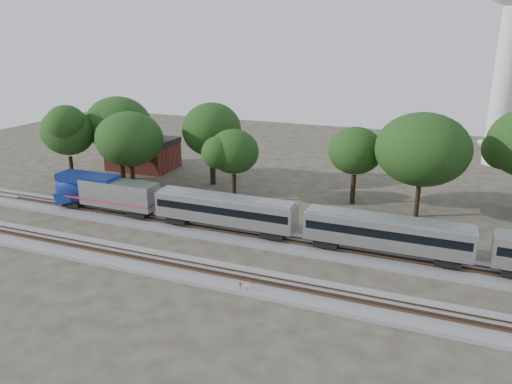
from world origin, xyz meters
TOP-DOWN VIEW (x-y plane):
  - ground at (0.00, 0.00)m, footprint 160.00×160.00m
  - track_far at (0.00, 6.00)m, footprint 160.00×5.00m
  - track_near at (0.00, -4.00)m, footprint 160.00×5.00m
  - switch_stand_red at (6.33, -5.98)m, footprint 0.32×0.14m
  - switch_stand_white at (7.06, -6.13)m, footprint 0.36×0.07m
  - switch_lever at (7.40, -5.61)m, footprint 0.52×0.33m
  - brick_building at (-26.89, 27.49)m, footprint 11.04×7.81m
  - tree_0 at (-31.46, 15.09)m, footprint 8.52×8.52m
  - tree_1 at (-26.20, 20.60)m, footprint 9.01×9.01m
  - tree_2 at (-20.50, 15.41)m, footprint 8.20×8.20m
  - tree_3 at (-11.46, 23.72)m, footprint 8.77×8.77m
  - tree_4 at (-4.95, 17.37)m, footprint 7.28×7.28m
  - tree_5 at (10.65, 22.71)m, footprint 7.63×7.63m
  - tree_6 at (19.35, 20.66)m, footprint 9.01×9.01m

SIDE VIEW (x-z plane):
  - ground at x=0.00m, z-range 0.00..0.00m
  - switch_lever at x=7.40m, z-range 0.00..0.30m
  - track_far at x=0.00m, z-range -0.16..0.57m
  - track_near at x=0.00m, z-range -0.16..0.57m
  - switch_stand_red at x=6.33m, z-range 0.14..1.19m
  - switch_stand_white at x=7.06m, z-range 0.16..1.28m
  - brick_building at x=-26.89m, z-range 0.02..5.31m
  - tree_4 at x=-4.95m, z-range 2.01..12.27m
  - tree_5 at x=10.65m, z-range 2.11..12.86m
  - tree_2 at x=-20.50m, z-range 2.27..13.82m
  - tree_0 at x=-31.46m, z-range 2.36..14.38m
  - tree_3 at x=-11.46m, z-range 2.43..14.80m
  - tree_1 at x=-26.20m, z-range 2.50..15.19m
  - tree_6 at x=19.35m, z-range 2.50..15.20m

